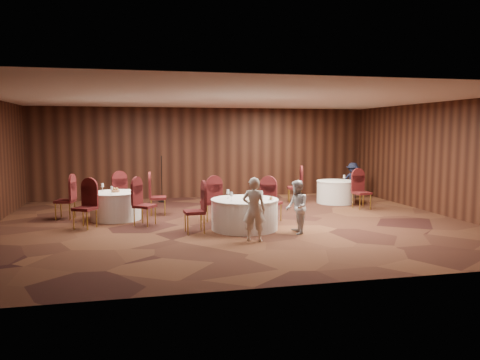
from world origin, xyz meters
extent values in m
plane|color=black|center=(0.00, 0.00, 0.00)|extent=(12.00, 12.00, 0.00)
plane|color=silver|center=(0.00, 0.00, 3.20)|extent=(12.00, 12.00, 0.00)
plane|color=black|center=(0.00, 5.00, 1.60)|extent=(12.00, 0.00, 12.00)
plane|color=black|center=(0.00, -5.00, 1.60)|extent=(12.00, 0.00, 12.00)
plane|color=black|center=(6.00, 0.00, 1.60)|extent=(0.00, 10.00, 10.00)
cylinder|color=white|center=(0.10, -0.77, 0.36)|extent=(1.60, 1.60, 0.72)
cylinder|color=white|center=(0.10, -0.77, 0.72)|extent=(1.63, 1.63, 0.03)
cylinder|color=white|center=(-3.00, 1.24, 0.36)|extent=(1.33, 1.33, 0.72)
cylinder|color=white|center=(-3.00, 1.24, 0.72)|extent=(1.36, 1.36, 0.03)
cylinder|color=white|center=(4.00, 2.61, 0.36)|extent=(1.24, 1.24, 0.72)
cylinder|color=white|center=(4.00, 2.61, 0.72)|extent=(1.26, 1.26, 0.03)
cylinder|color=silver|center=(0.40, -0.46, 0.74)|extent=(0.06, 0.06, 0.01)
cylinder|color=silver|center=(0.40, -0.46, 0.80)|extent=(0.01, 0.01, 0.11)
cone|color=silver|center=(0.40, -0.46, 0.91)|extent=(0.08, 0.08, 0.10)
cylinder|color=silver|center=(0.46, -0.97, 0.74)|extent=(0.06, 0.06, 0.01)
cylinder|color=silver|center=(0.46, -0.97, 0.80)|extent=(0.01, 0.01, 0.11)
cone|color=silver|center=(0.46, -0.97, 0.91)|extent=(0.08, 0.08, 0.10)
cylinder|color=silver|center=(0.06, -1.19, 0.74)|extent=(0.06, 0.06, 0.01)
cylinder|color=silver|center=(0.06, -1.19, 0.80)|extent=(0.01, 0.01, 0.11)
cone|color=silver|center=(0.06, -1.19, 0.91)|extent=(0.08, 0.08, 0.10)
cylinder|color=silver|center=(-0.28, -1.02, 0.74)|extent=(0.06, 0.06, 0.01)
cylinder|color=silver|center=(-0.28, -1.02, 0.80)|extent=(0.01, 0.01, 0.11)
cone|color=silver|center=(-0.28, -1.02, 0.91)|extent=(0.08, 0.08, 0.10)
cylinder|color=silver|center=(-0.27, -0.55, 0.74)|extent=(0.06, 0.06, 0.01)
cylinder|color=silver|center=(-0.27, -0.55, 0.80)|extent=(0.01, 0.01, 0.11)
cone|color=silver|center=(-0.27, -0.55, 0.91)|extent=(0.08, 0.08, 0.10)
cylinder|color=white|center=(0.10, -1.29, 0.75)|extent=(0.15, 0.15, 0.01)
sphere|color=#9E6B33|center=(0.10, -1.29, 0.79)|extent=(0.08, 0.08, 0.08)
cylinder|color=white|center=(0.67, -1.07, 0.75)|extent=(0.15, 0.15, 0.01)
sphere|color=#9E6B33|center=(0.67, -1.07, 0.79)|extent=(0.08, 0.08, 0.08)
cylinder|color=white|center=(0.62, -0.38, 0.75)|extent=(0.15, 0.15, 0.01)
sphere|color=#9E6B33|center=(0.62, -0.38, 0.79)|extent=(0.08, 0.08, 0.08)
cylinder|color=silver|center=(-2.54, 1.36, 0.74)|extent=(0.06, 0.06, 0.01)
cylinder|color=silver|center=(-2.54, 1.36, 0.80)|extent=(0.01, 0.01, 0.11)
cone|color=silver|center=(-2.54, 1.36, 0.91)|extent=(0.08, 0.08, 0.10)
cylinder|color=silver|center=(-3.35, 1.55, 0.74)|extent=(0.06, 0.06, 0.01)
cylinder|color=silver|center=(-3.35, 1.55, 0.80)|extent=(0.01, 0.01, 0.11)
cone|color=silver|center=(-3.35, 1.55, 0.91)|extent=(0.08, 0.08, 0.10)
cylinder|color=silver|center=(-3.08, 0.82, 0.74)|extent=(0.06, 0.06, 0.01)
cylinder|color=silver|center=(-3.08, 0.82, 0.80)|extent=(0.01, 0.01, 0.11)
cone|color=silver|center=(-3.08, 0.82, 0.91)|extent=(0.08, 0.08, 0.10)
cylinder|color=brown|center=(-3.00, 1.24, 0.77)|extent=(0.22, 0.22, 0.06)
sphere|color=#9E6B33|center=(-3.03, 1.26, 0.83)|extent=(0.07, 0.07, 0.07)
sphere|color=#9E6B33|center=(-2.96, 1.22, 0.83)|extent=(0.07, 0.07, 0.07)
cylinder|color=silver|center=(4.16, 2.35, 0.74)|extent=(0.06, 0.06, 0.01)
cylinder|color=silver|center=(4.16, 2.35, 0.80)|extent=(0.01, 0.01, 0.11)
cone|color=silver|center=(4.16, 2.35, 0.91)|extent=(0.08, 0.08, 0.10)
cylinder|color=black|center=(-1.60, 4.14, 0.01)|extent=(0.24, 0.24, 0.02)
cylinder|color=black|center=(-1.60, 4.14, 0.79)|extent=(0.02, 0.02, 1.53)
cylinder|color=black|center=(-1.60, 4.19, 1.52)|extent=(0.04, 0.12, 0.04)
imported|color=silver|center=(0.00, -2.03, 0.70)|extent=(0.60, 0.51, 1.39)
imported|color=silver|center=(1.16, -1.51, 0.62)|extent=(0.54, 0.66, 1.25)
imported|color=#161B33|center=(5.07, 3.55, 0.63)|extent=(0.94, 0.80, 1.26)
camera|label=1|loc=(-2.49, -11.63, 2.38)|focal=35.00mm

